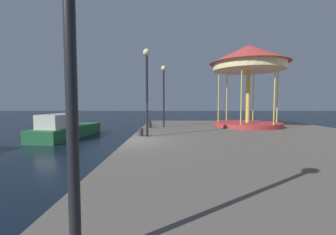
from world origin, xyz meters
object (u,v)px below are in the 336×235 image
object	(u,v)px
carousel	(249,65)
bollard_south	(149,123)
lamp_post_far_end	(164,85)
lamp_post_mid_promenade	(147,77)
bollard_center	(141,132)
sailboat_green	(65,129)
bollard_north	(150,125)

from	to	relation	value
carousel	bollard_south	xyz separation A→B (m)	(-7.15, 0.36, -4.17)
carousel	lamp_post_far_end	world-z (taller)	carousel
lamp_post_mid_promenade	lamp_post_far_end	bearing A→B (deg)	80.99
bollard_center	bollard_south	bearing A→B (deg)	90.43
sailboat_green	carousel	size ratio (longest dim) A/B	1.12
bollard_south	bollard_north	xyz separation A→B (m)	(0.15, -1.26, 0.00)
sailboat_green	bollard_south	size ratio (longest dim) A/B	16.28
sailboat_green	bollard_center	world-z (taller)	sailboat_green
bollard_south	lamp_post_far_end	bearing A→B (deg)	-34.03
sailboat_green	lamp_post_far_end	size ratio (longest dim) A/B	1.51
carousel	bollard_north	xyz separation A→B (m)	(-6.99, -0.90, -4.17)
lamp_post_far_end	bollard_center	distance (m)	5.26
sailboat_green	bollard_south	xyz separation A→B (m)	(5.93, 0.70, 0.35)
carousel	bollard_north	distance (m)	8.19
sailboat_green	lamp_post_mid_promenade	bearing A→B (deg)	-35.93
bollard_south	bollard_north	bearing A→B (deg)	-83.04
sailboat_green	lamp_post_far_end	xyz separation A→B (m)	(7.03, -0.04, 3.09)
bollard_north	bollard_south	bearing A→B (deg)	96.96
lamp_post_mid_promenade	lamp_post_far_end	size ratio (longest dim) A/B	1.02
sailboat_green	lamp_post_far_end	world-z (taller)	sailboat_green
sailboat_green	bollard_south	world-z (taller)	sailboat_green
bollard_south	bollard_north	world-z (taller)	same
lamp_post_mid_promenade	bollard_south	size ratio (longest dim) A/B	10.99
sailboat_green	bollard_south	bearing A→B (deg)	6.74
lamp_post_far_end	bollard_center	bearing A→B (deg)	-103.62
bollard_north	lamp_post_far_end	bearing A→B (deg)	28.96
bollard_center	lamp_post_mid_promenade	bearing A→B (deg)	-27.52
lamp_post_mid_promenade	bollard_north	size ratio (longest dim) A/B	10.99
sailboat_green	bollard_north	size ratio (longest dim) A/B	16.28
lamp_post_far_end	bollard_north	world-z (taller)	lamp_post_far_end
lamp_post_mid_promenade	bollard_center	xyz separation A→B (m)	(-0.34, 0.18, -2.80)
sailboat_green	bollard_south	distance (m)	5.99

